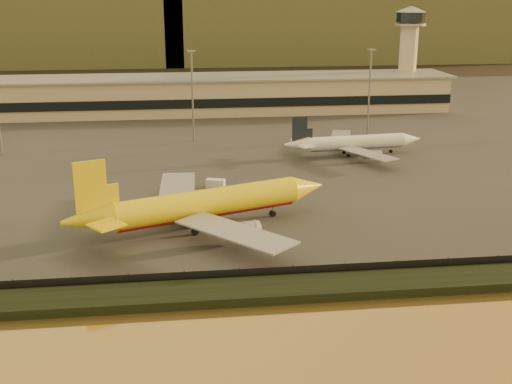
% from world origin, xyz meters
% --- Properties ---
extents(ground, '(900.00, 900.00, 0.00)m').
position_xyz_m(ground, '(0.00, 0.00, 0.00)').
color(ground, black).
rests_on(ground, ground).
extents(embankment, '(320.00, 7.00, 1.40)m').
position_xyz_m(embankment, '(0.00, -17.00, 0.70)').
color(embankment, black).
rests_on(embankment, ground).
extents(tarmac, '(320.00, 220.00, 0.20)m').
position_xyz_m(tarmac, '(0.00, 95.00, 0.10)').
color(tarmac, '#2D2D2D').
rests_on(tarmac, ground).
extents(perimeter_fence, '(300.00, 0.05, 2.20)m').
position_xyz_m(perimeter_fence, '(0.00, -13.00, 1.30)').
color(perimeter_fence, black).
rests_on(perimeter_fence, tarmac).
extents(terminal_building, '(202.00, 25.00, 12.60)m').
position_xyz_m(terminal_building, '(-14.52, 125.55, 6.25)').
color(terminal_building, tan).
rests_on(terminal_building, tarmac).
extents(control_tower, '(11.20, 11.20, 35.50)m').
position_xyz_m(control_tower, '(70.00, 131.00, 21.66)').
color(control_tower, tan).
rests_on(control_tower, tarmac).
extents(apron_light_masts, '(152.20, 12.20, 25.40)m').
position_xyz_m(apron_light_masts, '(15.00, 75.00, 15.70)').
color(apron_light_masts, slate).
rests_on(apron_light_masts, tarmac).
extents(distant_hills, '(470.00, 160.00, 70.00)m').
position_xyz_m(distant_hills, '(-20.74, 340.00, 31.39)').
color(distant_hills, brown).
rests_on(distant_hills, ground).
extents(dhl_cargo_jet, '(48.58, 46.13, 14.97)m').
position_xyz_m(dhl_cargo_jet, '(-10.14, 10.31, 4.67)').
color(dhl_cargo_jet, yellow).
rests_on(dhl_cargo_jet, tarmac).
extents(white_narrowbody_jet, '(37.45, 36.36, 10.75)m').
position_xyz_m(white_narrowbody_jet, '(30.93, 59.50, 3.41)').
color(white_narrowbody_jet, white).
rests_on(white_narrowbody_jet, tarmac).
extents(gse_vehicle_yellow, '(4.20, 2.80, 1.74)m').
position_xyz_m(gse_vehicle_yellow, '(10.06, 32.90, 1.07)').
color(gse_vehicle_yellow, yellow).
rests_on(gse_vehicle_yellow, tarmac).
extents(gse_vehicle_white, '(4.43, 2.99, 1.83)m').
position_xyz_m(gse_vehicle_white, '(-6.57, 35.11, 1.12)').
color(gse_vehicle_white, white).
rests_on(gse_vehicle_white, tarmac).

